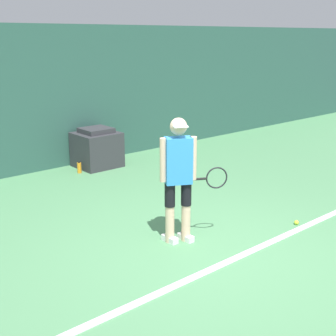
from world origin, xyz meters
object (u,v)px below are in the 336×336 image
Objects in this scene: tennis_player at (179,175)px; water_bottle at (79,168)px; covered_chair at (97,148)px; tennis_ball at (296,222)px.

water_bottle is (0.67, 3.70, -0.82)m from tennis_player.
tennis_player reaches higher than covered_chair.
water_bottle is at bearing 108.17° from tennis_player.
water_bottle is at bearing 102.76° from tennis_ball.
water_bottle is (-1.00, 4.41, 0.08)m from tennis_ball.
tennis_player is 7.10× the size of water_bottle.
tennis_ball is at bearing -84.32° from covered_chair.
tennis_ball is (1.67, -0.72, -0.90)m from tennis_player.
tennis_player is 4.10m from covered_chair.
tennis_ball is at bearing -77.24° from water_bottle.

